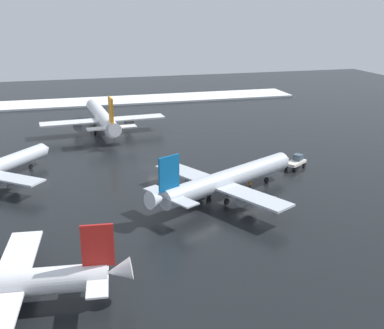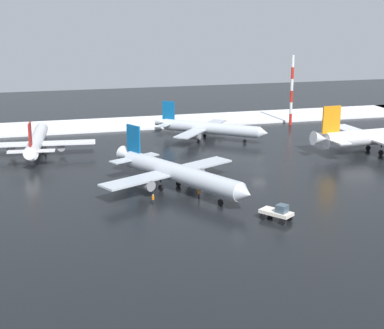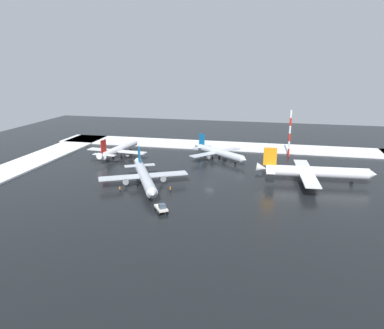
# 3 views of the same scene
# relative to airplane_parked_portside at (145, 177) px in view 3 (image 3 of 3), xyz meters

# --- Properties ---
(ground_plane) EXTENTS (240.00, 240.00, 0.00)m
(ground_plane) POSITION_rel_airplane_parked_portside_xyz_m (-17.55, -7.95, -3.07)
(ground_plane) COLOR black
(snow_bank_far) EXTENTS (152.00, 16.00, 0.53)m
(snow_bank_far) POSITION_rel_airplane_parked_portside_xyz_m (-17.55, -57.95, -2.81)
(snow_bank_far) COLOR white
(snow_bank_far) RESTS_ON ground_plane
(snow_bank_right) EXTENTS (14.00, 116.00, 0.53)m
(snow_bank_right) POSITION_rel_airplane_parked_portside_xyz_m (49.45, -7.95, -2.81)
(snow_bank_right) COLOR white
(snow_bank_right) RESTS_ON ground_plane
(airplane_parked_portside) EXTENTS (24.67, 28.94, 9.30)m
(airplane_parked_portside) POSITION_rel_airplane_parked_portside_xyz_m (0.00, 0.00, 0.00)
(airplane_parked_portside) COLOR silver
(airplane_parked_portside) RESTS_ON ground_plane
(airplane_distant_tail) EXTENTS (22.66, 20.77, 8.15)m
(airplane_distant_tail) POSITION_rel_airplane_parked_portside_xyz_m (-16.11, -35.69, -0.38)
(airplane_distant_tail) COLOR silver
(airplane_distant_tail) RESTS_ON ground_plane
(airplane_parked_starboard) EXTENTS (34.98, 29.03, 10.38)m
(airplane_parked_starboard) POSITION_rel_airplane_parked_portside_xyz_m (-47.72, -14.69, 0.36)
(airplane_parked_starboard) COLOR white
(airplane_parked_starboard) RESTS_ON ground_plane
(airplane_foreground_jet) EXTENTS (23.86, 28.69, 8.52)m
(airplane_foreground_jet) POSITION_rel_airplane_parked_portside_xyz_m (21.70, -31.81, -0.26)
(airplane_foreground_jet) COLOR white
(airplane_foreground_jet) RESTS_ON ground_plane
(pushback_tug) EXTENTS (4.44, 5.03, 2.50)m
(pushback_tug) POSITION_rel_airplane_parked_portside_xyz_m (-10.36, 17.23, -1.79)
(pushback_tug) COLOR silver
(pushback_tug) RESTS_ON ground_plane
(ground_crew_near_tug) EXTENTS (0.36, 0.36, 1.71)m
(ground_crew_near_tug) POSITION_rel_airplane_parked_portside_xyz_m (-8.47, 2.87, -2.10)
(ground_crew_near_tug) COLOR black
(ground_crew_near_tug) RESTS_ON ground_plane
(ground_crew_by_nose_gear) EXTENTS (0.36, 0.36, 1.71)m
(ground_crew_by_nose_gear) POSITION_rel_airplane_parked_portside_xyz_m (5.21, 5.87, -2.10)
(ground_crew_by_nose_gear) COLOR black
(ground_crew_by_nose_gear) RESTS_ON ground_plane
(ground_crew_beside_wing) EXTENTS (0.36, 0.36, 1.71)m
(ground_crew_beside_wing) POSITION_rel_airplane_parked_portside_xyz_m (-2.31, 4.88, -2.10)
(ground_crew_beside_wing) COLOR black
(ground_crew_beside_wing) RESTS_ON ground_plane
(antenna_mast) EXTENTS (0.70, 0.70, 17.64)m
(antenna_mast) POSITION_rel_airplane_parked_portside_xyz_m (-41.33, -46.65, 5.75)
(antenna_mast) COLOR red
(antenna_mast) RESTS_ON ground_plane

